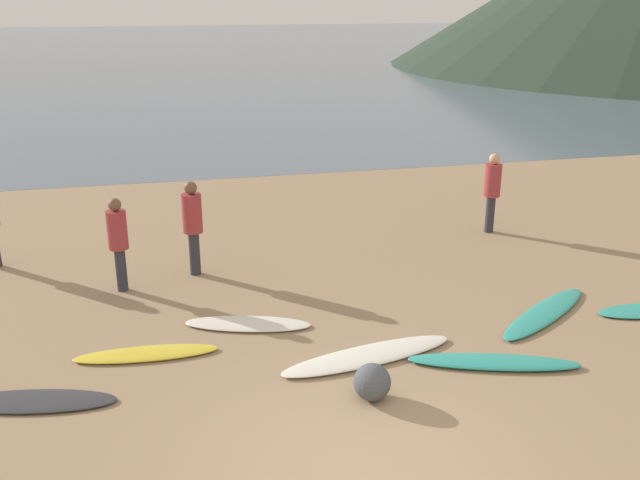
% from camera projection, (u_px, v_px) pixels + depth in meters
% --- Properties ---
extents(ground_plane, '(120.00, 120.00, 0.20)m').
position_uv_depth(ground_plane, '(245.00, 215.00, 16.91)').
color(ground_plane, '#997C5B').
rests_on(ground_plane, ground).
extents(ocean_water, '(140.00, 100.00, 0.01)m').
position_uv_depth(ocean_water, '(171.00, 49.00, 65.72)').
color(ocean_water, slate).
rests_on(ocean_water, ground).
extents(surfboard_0, '(2.20, 0.98, 0.06)m').
position_uv_depth(surfboard_0, '(33.00, 401.00, 8.95)').
color(surfboard_0, '#333338').
rests_on(surfboard_0, ground).
extents(surfboard_1, '(2.08, 0.59, 0.07)m').
position_uv_depth(surfboard_1, '(147.00, 354.00, 10.12)').
color(surfboard_1, yellow).
rests_on(surfboard_1, ground).
extents(surfboard_2, '(2.07, 1.10, 0.07)m').
position_uv_depth(surfboard_2, '(248.00, 324.00, 11.03)').
color(surfboard_2, silver).
rests_on(surfboard_2, ground).
extents(surfboard_3, '(2.76, 1.11, 0.09)m').
position_uv_depth(surfboard_3, '(368.00, 356.00, 10.05)').
color(surfboard_3, silver).
rests_on(surfboard_3, ground).
extents(surfboard_4, '(2.45, 1.18, 0.10)m').
position_uv_depth(surfboard_4, '(494.00, 362.00, 9.86)').
color(surfboard_4, teal).
rests_on(surfboard_4, ground).
extents(surfboard_5, '(2.43, 1.90, 0.08)m').
position_uv_depth(surfboard_5, '(545.00, 313.00, 11.40)').
color(surfboard_5, teal).
rests_on(surfboard_5, ground).
extents(person_0, '(0.36, 0.36, 1.78)m').
position_uv_depth(person_0, '(193.00, 220.00, 12.74)').
color(person_0, '#2D2D38').
rests_on(person_0, ground).
extents(person_2, '(0.34, 0.34, 1.68)m').
position_uv_depth(person_2, '(118.00, 237.00, 12.04)').
color(person_2, '#2D2D38').
rests_on(person_2, ground).
extents(person_3, '(0.35, 0.35, 1.75)m').
position_uv_depth(person_3, '(492.00, 186.00, 15.05)').
color(person_3, '#2D2D38').
rests_on(person_3, ground).
extents(beach_rock_near, '(0.49, 0.49, 0.49)m').
position_uv_depth(beach_rock_near, '(372.00, 382.00, 8.98)').
color(beach_rock_near, '#464C51').
rests_on(beach_rock_near, ground).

